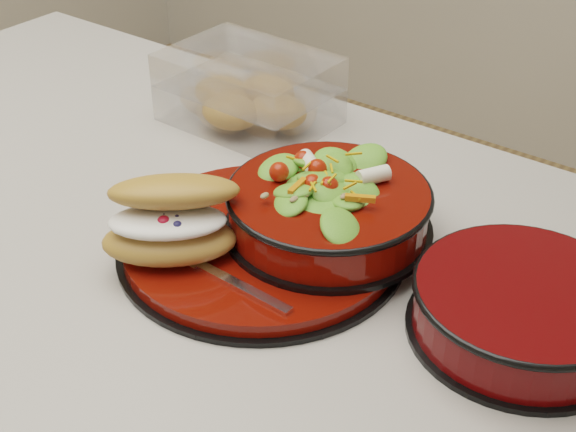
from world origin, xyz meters
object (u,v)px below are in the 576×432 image
Objects in this scene: pastry_box at (249,92)px; extra_bowl at (523,307)px; dinner_plate at (262,242)px; fork at (225,278)px; salad_bowl at (329,202)px; croissant at (172,221)px.

extra_bowl is at bearing -20.39° from pastry_box.
pastry_box is at bearing 131.55° from dinner_plate.
extra_bowl is (0.25, 0.12, 0.01)m from fork.
extra_bowl is at bearing -1.93° from salad_bowl.
pastry_box reaches higher than fork.
extra_bowl reaches higher than dinner_plate.
pastry_box is (-0.25, 0.18, -0.01)m from salad_bowl.
pastry_box is at bearing 37.54° from fork.
pastry_box is at bearing 158.55° from extra_bowl.
salad_bowl is at bearing -34.18° from pastry_box.
salad_bowl reaches higher than pastry_box.
extra_bowl is at bearing -19.62° from croissant.
extra_bowl is (0.22, -0.01, -0.02)m from salad_bowl.
fork is at bearing -76.59° from dinner_plate.
dinner_plate is at bearing -136.34° from salad_bowl.
fork is at bearing -103.75° from salad_bowl.
dinner_plate is 1.39× the size of salad_bowl.
salad_bowl is at bearing -11.81° from fork.
croissant is 0.08m from fork.
pastry_box is (-0.20, 0.23, 0.03)m from dinner_plate.
extra_bowl is at bearing 8.66° from dinner_plate.
croissant is 0.75× the size of extra_bowl.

